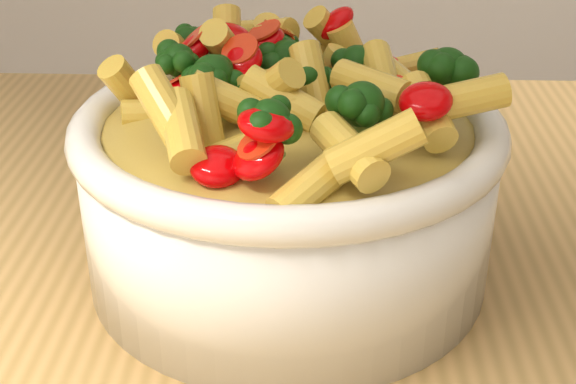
{
  "coord_description": "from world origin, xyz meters",
  "views": [
    {
      "loc": [
        0.02,
        -0.39,
        1.18
      ],
      "look_at": [
        0.0,
        0.04,
        0.95
      ],
      "focal_mm": 50.0,
      "sensor_mm": 36.0,
      "label": 1
    }
  ],
  "objects": [
    {
      "name": "pasta_salad",
      "position": [
        0.0,
        0.04,
        1.02
      ],
      "size": [
        0.2,
        0.2,
        0.05
      ],
      "color": "gold",
      "rests_on": "serving_bowl"
    },
    {
      "name": "serving_bowl",
      "position": [
        0.0,
        0.04,
        0.96
      ],
      "size": [
        0.26,
        0.26,
        0.11
      ],
      "color": "white",
      "rests_on": "table"
    }
  ]
}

